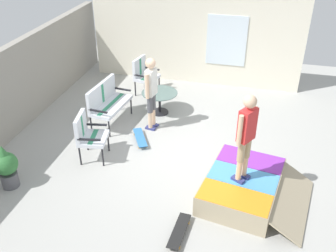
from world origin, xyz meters
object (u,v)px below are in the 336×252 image
(patio_chair_near_house, at_px, (143,72))
(skateboard_by_bench, at_px, (140,138))
(person_skater, at_px, (246,133))
(person_watching, at_px, (151,88))
(patio_bench, at_px, (107,100))
(patio_table, at_px, (160,98))
(patio_chair_by_wall, at_px, (87,133))
(skateboard_spare, at_px, (179,231))
(potted_plant, at_px, (6,166))
(skate_ramp, at_px, (244,186))

(patio_chair_near_house, xyz_separation_m, skateboard_by_bench, (-2.40, -0.66, -0.53))
(person_skater, bearing_deg, person_watching, 48.42)
(patio_chair_near_house, distance_m, person_watching, 1.97)
(patio_bench, distance_m, patio_table, 1.36)
(person_watching, distance_m, person_skater, 3.01)
(patio_chair_by_wall, distance_m, skateboard_spare, 2.89)
(skateboard_by_bench, distance_m, skateboard_spare, 2.92)
(skateboard_spare, bearing_deg, person_skater, -36.36)
(patio_chair_near_house, bearing_deg, patio_bench, 168.75)
(patio_table, bearing_deg, potted_plant, 150.21)
(skateboard_spare, bearing_deg, patio_bench, 38.48)
(person_watching, height_order, potted_plant, person_watching)
(patio_chair_by_wall, relative_size, person_watching, 0.58)
(skate_ramp, distance_m, person_skater, 1.18)
(skate_ramp, height_order, person_watching, person_watching)
(patio_table, distance_m, potted_plant, 4.02)
(skateboard_spare, height_order, potted_plant, potted_plant)
(person_watching, height_order, person_skater, person_skater)
(patio_table, relative_size, skateboard_by_bench, 1.12)
(patio_bench, relative_size, person_skater, 0.79)
(patio_bench, relative_size, patio_table, 1.45)
(person_skater, xyz_separation_m, potted_plant, (-0.74, 4.25, -0.93))
(patio_bench, xyz_separation_m, patio_chair_near_house, (1.79, -0.36, -0.00))
(skateboard_by_bench, bearing_deg, patio_bench, 58.81)
(patio_chair_near_house, xyz_separation_m, skateboard_spare, (-4.92, -2.13, -0.53))
(skate_ramp, bearing_deg, person_skater, 134.23)
(person_skater, bearing_deg, patio_bench, 59.54)
(skate_ramp, xyz_separation_m, patio_chair_near_house, (3.69, 3.06, 0.40))
(patio_bench, height_order, potted_plant, patio_bench)
(person_watching, bearing_deg, person_skater, -131.58)
(patio_bench, relative_size, skateboard_spare, 1.61)
(patio_chair_near_house, height_order, patio_table, patio_chair_near_house)
(skate_ramp, relative_size, patio_table, 2.32)
(patio_bench, relative_size, patio_chair_near_house, 1.28)
(patio_bench, distance_m, patio_chair_near_house, 1.82)
(person_watching, bearing_deg, patio_chair_near_house, 23.03)
(person_skater, bearing_deg, patio_table, 39.33)
(skate_ramp, xyz_separation_m, potted_plant, (-0.81, 4.32, 0.25))
(person_watching, distance_m, skateboard_spare, 3.57)
(potted_plant, bearing_deg, patio_bench, -18.41)
(patio_table, bearing_deg, patio_chair_by_wall, 157.87)
(patio_chair_near_house, bearing_deg, patio_chair_by_wall, 176.88)
(patio_chair_by_wall, bearing_deg, person_watching, -31.87)
(patio_chair_by_wall, xyz_separation_m, potted_plant, (-1.23, 1.08, -0.15))
(skateboard_by_bench, bearing_deg, patio_chair_by_wall, 136.11)
(patio_table, relative_size, potted_plant, 0.98)
(patio_chair_near_house, distance_m, patio_chair_by_wall, 3.27)
(patio_chair_by_wall, bearing_deg, skateboard_by_bench, -43.89)
(patio_chair_near_house, distance_m, potted_plant, 4.68)
(patio_bench, bearing_deg, person_skater, -120.46)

